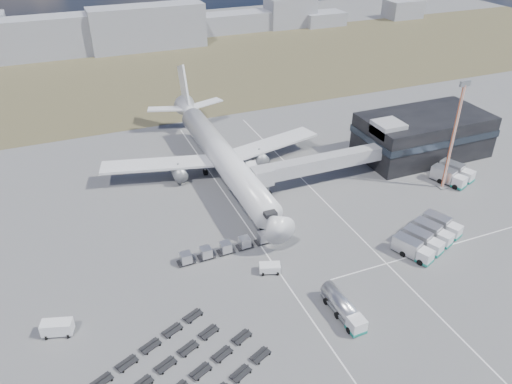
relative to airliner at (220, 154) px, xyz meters
name	(u,v)px	position (x,y,z in m)	size (l,w,h in m)	color
ground	(282,259)	(0.00, -32.38, -5.29)	(420.00, 420.00, 0.00)	#565659
grass_strip	(149,75)	(0.00, 77.62, -5.29)	(420.00, 90.00, 0.01)	#4C452E
lane_markings	(323,237)	(9.77, -29.38, -5.29)	(47.12, 110.00, 0.01)	silver
terminal	(422,134)	(47.77, -8.41, -0.04)	(30.40, 16.40, 11.00)	black
jet_bridge	(310,166)	(15.90, -11.95, -0.24)	(30.30, 3.80, 7.05)	#939399
airliner	(220,154)	(0.00, 0.00, 0.00)	(51.59, 64.53, 17.62)	silver
skyline	(15,36)	(-41.44, 118.72, 2.71)	(309.86, 26.00, 24.00)	gray
fuel_tanker	(343,308)	(2.69, -48.03, -3.76)	(2.62, 9.51, 3.05)	silver
pushback_tug	(270,268)	(-3.39, -34.73, -4.52)	(3.50, 1.97, 1.55)	silver
utility_van	(57,328)	(-36.98, -35.67, -4.14)	(4.33, 1.96, 2.31)	silver
catering_truck	(252,173)	(5.85, -4.19, -3.86)	(3.75, 6.48, 2.79)	silver
service_trucks_near	(428,236)	(26.05, -38.33, -3.73)	(14.69, 11.52, 2.88)	silver
service_trucks_far	(453,174)	(46.14, -21.70, -3.64)	(8.60, 9.31, 3.04)	silver
uld_row	(235,245)	(-6.65, -26.99, -4.14)	(21.14, 2.48, 1.92)	black
baggage_dollies	(177,375)	(-23.09, -49.44, -4.94)	(25.41, 21.63, 0.71)	black
floodlight_mast	(453,137)	(42.18, -23.37, 6.57)	(2.21, 1.83, 23.67)	#D24F21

